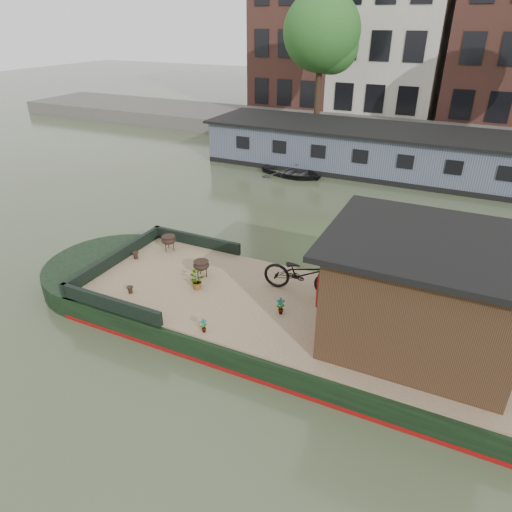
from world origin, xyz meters
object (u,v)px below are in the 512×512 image
at_px(dinghy, 293,169).
at_px(brazier_rear, 169,243).
at_px(bicycle, 302,274).
at_px(brazier_front, 201,269).
at_px(cabin, 422,292).
at_px(potted_plant_a, 281,306).

bearing_deg(dinghy, brazier_rear, -170.55).
xyz_separation_m(bicycle, brazier_front, (-2.68, -0.43, -0.29)).
bearing_deg(cabin, brazier_rear, 169.83).
relative_size(brazier_front, brazier_rear, 1.00).
xyz_separation_m(cabin, brazier_rear, (-7.23, 1.30, -1.00)).
bearing_deg(bicycle, brazier_front, 94.74).
xyz_separation_m(brazier_front, brazier_rear, (-1.69, 0.92, -0.00)).
distance_m(brazier_front, dinghy, 11.27).
height_order(cabin, dinghy, cabin).
xyz_separation_m(cabin, bicycle, (-2.86, 0.81, -0.70)).
xyz_separation_m(bicycle, dinghy, (-4.40, 10.69, -0.85)).
bearing_deg(brazier_front, potted_plant_a, -15.04).
xyz_separation_m(potted_plant_a, dinghy, (-4.30, 11.82, -0.54)).
xyz_separation_m(bicycle, brazier_rear, (-4.37, 0.49, -0.29)).
relative_size(potted_plant_a, brazier_rear, 0.91).
bearing_deg(potted_plant_a, bicycle, 84.96).
relative_size(cabin, potted_plant_a, 9.56).
height_order(bicycle, dinghy, bicycle).
bearing_deg(dinghy, brazier_front, -161.93).
height_order(brazier_front, brazier_rear, brazier_front).
bearing_deg(cabin, bicycle, 164.18).
height_order(cabin, potted_plant_a, cabin).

